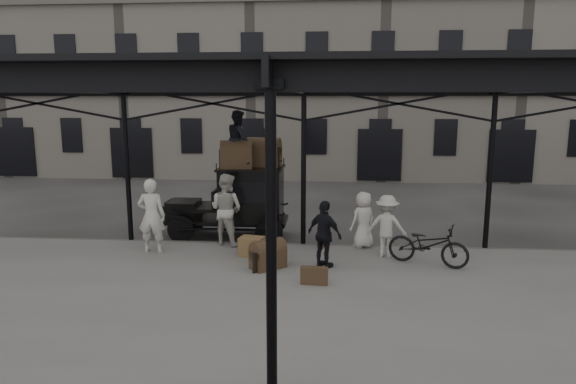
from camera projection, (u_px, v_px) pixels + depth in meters
name	position (u px, v px, depth m)	size (l,w,h in m)	color
ground	(299.00, 272.00, 12.54)	(120.00, 120.00, 0.00)	#383533
platform	(293.00, 301.00, 10.57)	(28.00, 8.00, 0.15)	slate
canopy	(294.00, 77.00, 10.03)	(22.50, 9.00, 4.74)	black
building_frontage	(319.00, 48.00, 28.94)	(64.00, 8.00, 14.00)	slate
taxi	(241.00, 199.00, 15.45)	(3.65, 1.55, 2.18)	black
porter_left	(152.00, 216.00, 13.53)	(0.72, 0.47, 1.98)	silver
porter_midleft	(226.00, 209.00, 14.28)	(0.97, 0.76, 2.00)	beige
porter_centre	(363.00, 220.00, 14.01)	(0.76, 0.49, 1.55)	silver
porter_official	(325.00, 234.00, 12.31)	(0.96, 0.40, 1.64)	black
porter_right	(387.00, 226.00, 13.16)	(1.05, 0.60, 1.62)	beige
bicycle	(428.00, 245.00, 12.55)	(0.68, 1.96, 1.03)	black
porter_roof	(239.00, 139.00, 15.03)	(0.82, 0.64, 1.68)	black
steamer_trunk_roof_near	(236.00, 157.00, 14.97)	(0.92, 0.56, 0.67)	#4D3C24
steamer_trunk_roof_far	(264.00, 154.00, 15.35)	(0.98, 0.60, 0.72)	#4D3C24
steamer_trunk_platform	(268.00, 256.00, 12.35)	(0.80, 0.49, 0.59)	#4D3C24
wicker_hamper	(252.00, 247.00, 13.31)	(0.60, 0.45, 0.50)	olive
suitcase_upright	(323.00, 238.00, 14.20)	(0.15, 0.60, 0.45)	#4D3C24
suitcase_flat	(314.00, 276.00, 11.26)	(0.60, 0.15, 0.40)	#4D3C24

